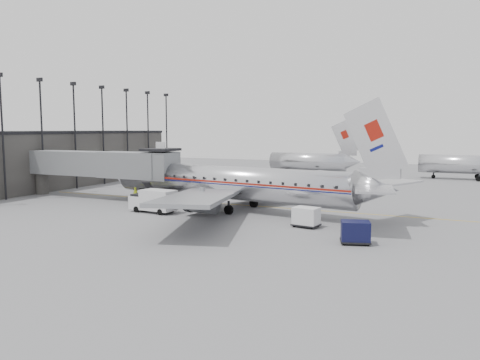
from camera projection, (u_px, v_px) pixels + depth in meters
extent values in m
plane|color=slate|center=(214.00, 213.00, 47.80)|extent=(160.00, 160.00, 0.00)
cube|color=#383533|center=(43.00, 160.00, 70.17)|extent=(12.00, 46.00, 8.00)
cube|color=gold|center=(263.00, 206.00, 52.03)|extent=(60.00, 0.15, 0.01)
cube|color=#5B5D60|center=(73.00, 163.00, 59.48)|extent=(12.00, 2.80, 3.00)
cube|color=#5B5D60|center=(131.00, 165.00, 55.85)|extent=(8.00, 3.00, 3.10)
cube|color=#5B5D60|center=(161.00, 166.00, 54.59)|extent=(3.20, 3.60, 3.20)
cube|color=black|center=(161.00, 150.00, 54.39)|extent=(3.40, 3.80, 0.30)
cube|color=white|center=(160.00, 145.00, 54.33)|extent=(1.20, 0.15, 0.80)
cylinder|color=black|center=(157.00, 191.00, 54.67)|extent=(0.56, 0.56, 2.80)
cube|color=black|center=(157.00, 200.00, 54.78)|extent=(1.60, 2.20, 0.70)
cylinder|color=black|center=(153.00, 201.00, 53.88)|extent=(0.30, 0.60, 0.60)
cylinder|color=black|center=(162.00, 199.00, 55.69)|extent=(0.30, 0.60, 0.60)
cylinder|color=#383533|center=(42.00, 183.00, 62.01)|extent=(1.60, 1.60, 2.80)
cube|color=black|center=(154.00, 193.00, 52.12)|extent=(0.90, 3.20, 2.90)
cylinder|color=black|center=(3.00, 138.00, 56.26)|extent=(0.24, 0.24, 15.00)
cylinder|color=black|center=(42.00, 137.00, 61.71)|extent=(0.24, 0.24, 15.00)
cube|color=black|center=(40.00, 80.00, 60.90)|extent=(0.90, 0.25, 0.50)
cylinder|color=black|center=(75.00, 137.00, 67.16)|extent=(0.24, 0.24, 15.00)
cube|color=black|center=(73.00, 84.00, 66.35)|extent=(0.90, 0.25, 0.50)
cylinder|color=black|center=(103.00, 136.00, 72.61)|extent=(0.24, 0.24, 15.00)
cube|color=black|center=(102.00, 87.00, 71.80)|extent=(0.90, 0.25, 0.50)
cylinder|color=black|center=(127.00, 136.00, 78.07)|extent=(0.24, 0.24, 15.00)
cube|color=black|center=(126.00, 90.00, 77.25)|extent=(0.90, 0.25, 0.50)
cylinder|color=black|center=(148.00, 135.00, 83.52)|extent=(0.24, 0.24, 15.00)
cube|color=black|center=(147.00, 93.00, 82.70)|extent=(0.90, 0.25, 0.50)
cylinder|color=black|center=(167.00, 135.00, 88.97)|extent=(0.24, 0.24, 15.00)
cube|color=black|center=(166.00, 95.00, 88.15)|extent=(0.90, 0.25, 0.50)
cylinder|color=silver|center=(308.00, 162.00, 86.48)|extent=(14.00, 3.20, 3.20)
cube|color=silver|center=(345.00, 138.00, 83.25)|extent=(5.17, 0.26, 6.52)
cylinder|color=black|center=(285.00, 172.00, 88.52)|extent=(0.24, 0.24, 1.00)
cylinder|color=silver|center=(462.00, 164.00, 79.62)|extent=(14.00, 3.20, 3.20)
cylinder|color=black|center=(433.00, 176.00, 81.66)|extent=(0.24, 0.24, 1.00)
cylinder|color=silver|center=(227.00, 182.00, 50.21)|extent=(29.03, 7.76, 3.56)
cone|color=silver|center=(122.00, 175.00, 58.65)|extent=(3.37, 3.94, 3.56)
cone|color=silver|center=(377.00, 189.00, 41.57)|extent=(4.30, 3.91, 3.38)
cube|color=#96150A|center=(227.00, 180.00, 50.18)|extent=(29.04, 7.81, 0.17)
cube|color=#090E57|center=(227.00, 182.00, 50.21)|extent=(29.04, 7.81, 0.10)
cube|color=silver|center=(375.00, 139.00, 41.24)|extent=(5.87, 1.15, 7.38)
cube|color=gray|center=(287.00, 179.00, 55.96)|extent=(12.71, 15.80, 1.14)
cube|color=gray|center=(199.00, 197.00, 41.45)|extent=(9.21, 16.22, 1.14)
cylinder|color=gray|center=(254.00, 191.00, 54.31)|extent=(3.53, 2.48, 2.02)
cylinder|color=gray|center=(202.00, 203.00, 45.92)|extent=(3.53, 2.48, 2.02)
cylinder|color=black|center=(136.00, 194.00, 57.62)|extent=(0.19, 0.19, 1.25)
cylinder|color=black|center=(254.00, 201.00, 51.52)|extent=(0.25, 0.25, 1.35)
cylinder|color=black|center=(254.00, 203.00, 51.55)|extent=(1.00, 0.47, 0.96)
cylinder|color=black|center=(229.00, 208.00, 47.33)|extent=(0.25, 0.25, 1.35)
cylinder|color=black|center=(229.00, 210.00, 47.35)|extent=(1.00, 0.47, 0.96)
cube|color=silver|center=(158.00, 200.00, 47.94)|extent=(3.75, 2.34, 2.07)
cube|color=silver|center=(140.00, 202.00, 49.22)|extent=(1.77, 2.04, 1.38)
cube|color=black|center=(140.00, 196.00, 49.15)|extent=(1.36, 1.80, 0.59)
cylinder|color=black|center=(137.00, 209.00, 48.37)|extent=(0.65, 0.31, 0.63)
cylinder|color=black|center=(148.00, 207.00, 49.90)|extent=(0.65, 0.31, 0.63)
cylinder|color=black|center=(160.00, 212.00, 46.80)|extent=(0.65, 0.31, 0.63)
cylinder|color=black|center=(171.00, 209.00, 48.33)|extent=(0.65, 0.31, 0.63)
cube|color=#0C0E33|center=(355.00, 231.00, 35.04)|extent=(2.43, 2.07, 1.46)
cube|color=black|center=(355.00, 241.00, 35.13)|extent=(2.56, 2.20, 0.13)
cylinder|color=black|center=(344.00, 243.00, 34.63)|extent=(0.34, 0.21, 0.31)
cylinder|color=black|center=(368.00, 244.00, 34.40)|extent=(0.34, 0.21, 0.31)
cylinder|color=black|center=(343.00, 239.00, 35.87)|extent=(0.34, 0.21, 0.31)
cylinder|color=black|center=(366.00, 240.00, 35.63)|extent=(0.34, 0.21, 0.31)
cube|color=silver|center=(306.00, 216.00, 41.06)|extent=(2.33, 1.89, 1.48)
cube|color=black|center=(306.00, 225.00, 41.15)|extent=(2.46, 2.01, 0.13)
cylinder|color=black|center=(294.00, 225.00, 41.08)|extent=(0.33, 0.17, 0.32)
cylinder|color=black|center=(312.00, 228.00, 40.17)|extent=(0.33, 0.17, 0.32)
cylinder|color=black|center=(300.00, 223.00, 42.14)|extent=(0.33, 0.17, 0.32)
cylinder|color=black|center=(318.00, 225.00, 41.23)|extent=(0.33, 0.17, 0.32)
imported|color=#CEE91B|center=(135.00, 195.00, 55.27)|extent=(0.64, 0.42, 1.75)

